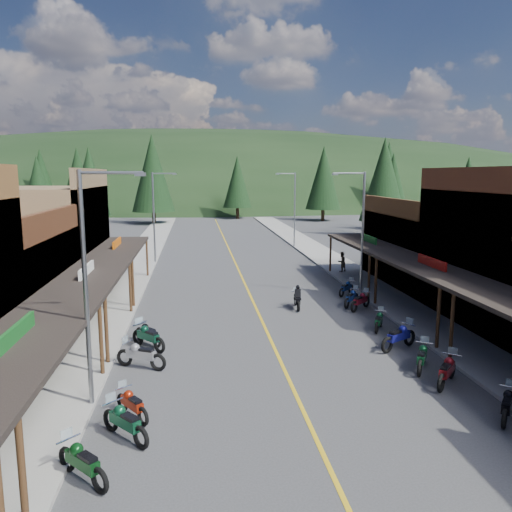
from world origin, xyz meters
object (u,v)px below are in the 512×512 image
object	(u,v)px
bike_west_8	(148,332)
bike_east_7	(399,336)
bike_east_5	(447,369)
pine_9	(392,185)
bike_east_8	(379,320)
bike_west_5	(132,403)
shop_east_3	(436,248)
bike_west_3	(82,461)
pedestrian_east_b	(342,262)
pine_1	(78,177)
pine_2	(153,173)
pine_7	(41,177)
bike_east_4	(507,403)
pine_8	(38,190)
bike_west_4	(125,421)
bike_west_6	(141,354)
pine_4	(324,178)
pine_5	(388,173)
bike_west_7	(148,336)
bike_east_10	(351,297)
pine_3	(237,182)
shop_west_3	(37,241)
streetlight_0	(90,279)
pine_6	(468,182)
bike_east_11	(346,287)
pine_10	(90,182)
pine_11	(384,179)
streetlight_3	(293,206)
rider_on_bike	(297,299)
streetlight_1	(155,213)
bike_east_9	(360,300)

from	to	relation	value
bike_west_8	bike_east_7	size ratio (longest dim) A/B	0.87
bike_east_5	pine_9	bearing A→B (deg)	112.11
bike_east_8	bike_west_5	bearing A→B (deg)	-115.65
shop_east_3	bike_west_3	size ratio (longest dim) A/B	5.19
pine_9	pedestrian_east_b	distance (m)	33.94
pine_1	pine_2	xyz separation A→B (m)	(14.00, -12.00, 0.75)
pine_1	pine_7	xyz separation A→B (m)	(-8.00, 6.00, 0.00)
bike_east_4	bike_east_7	bearing A→B (deg)	136.61
pine_8	bike_west_4	size ratio (longest dim) A/B	4.62
pine_8	bike_west_6	world-z (taller)	pine_8
pine_2	shop_east_3	bearing A→B (deg)	-63.04
shop_east_3	pine_4	size ratio (longest dim) A/B	0.87
bike_east_7	pine_5	bearing A→B (deg)	128.50
pine_1	bike_east_7	distance (m)	77.96
bike_west_7	bike_east_5	bearing A→B (deg)	-66.66
bike_west_7	bike_east_4	xyz separation A→B (m)	(12.10, -8.10, -0.09)
bike_east_10	pedestrian_east_b	size ratio (longest dim) A/B	1.25
pine_1	pine_3	bearing A→B (deg)	-8.13
shop_west_3	shop_east_3	xyz separation A→B (m)	(27.54, 0.00, -0.99)
bike_east_7	bike_east_8	world-z (taller)	bike_east_7
bike_west_7	bike_east_8	distance (m)	11.47
streetlight_0	pine_2	distance (m)	64.17
pine_7	pine_6	bearing A→B (deg)	-8.75
pine_5	bike_east_11	bearing A→B (deg)	-113.55
pine_2	pine_8	xyz separation A→B (m)	(-12.00, -18.00, -2.01)
pine_10	bike_east_10	bearing A→B (deg)	-61.80
bike_west_8	bike_east_10	size ratio (longest dim) A/B	1.00
pine_11	bike_west_3	bearing A→B (deg)	-118.72
streetlight_3	bike_west_8	xyz separation A→B (m)	(-12.72, -29.75, -3.89)
shop_east_3	pine_6	distance (m)	61.91
streetlight_0	pine_1	world-z (taller)	pine_1
pine_10	pine_2	bearing A→B (deg)	45.00
streetlight_0	bike_west_4	bearing A→B (deg)	-61.27
bike_west_6	bike_west_7	distance (m)	2.29
bike_west_8	bike_east_5	size ratio (longest dim) A/B	0.91
pine_9	bike_west_3	world-z (taller)	pine_9
pine_7	bike_west_7	distance (m)	81.11
bike_west_7	bike_west_8	distance (m)	0.70
pine_5	bike_east_4	size ratio (longest dim) A/B	7.22
pine_10	bike_west_4	size ratio (longest dim) A/B	5.36
pine_6	bike_east_7	bearing A→B (deg)	-121.56
pine_8	rider_on_bike	world-z (taller)	pine_8
pine_1	bike_west_3	size ratio (longest dim) A/B	5.95
pine_3	pine_4	size ratio (longest dim) A/B	0.88
pine_5	bike_west_8	xyz separation A→B (m)	(-39.77, -71.75, -7.42)
pine_1	pine_8	size ratio (longest dim) A/B	1.25
bike_west_8	rider_on_bike	xyz separation A→B (m)	(8.16, 5.26, 0.03)
pine_8	pine_1	bearing A→B (deg)	93.81
pedestrian_east_b	pine_4	bearing A→B (deg)	-132.59
streetlight_1	bike_east_9	bearing A→B (deg)	-53.00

